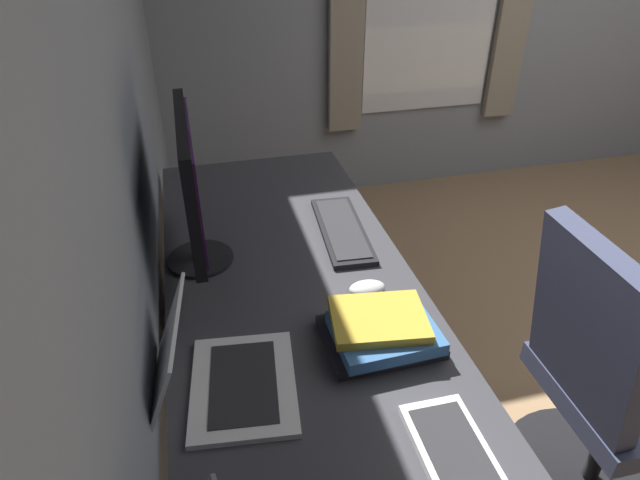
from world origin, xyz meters
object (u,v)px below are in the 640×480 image
object	(u,v)px
drawer_pedestal	(285,367)
office_chair	(604,396)
keyboard_spare	(342,230)
book_stack_near	(382,331)
laptop_leftmost	(213,373)
mouse_main	(367,288)
monitor_primary	(191,184)

from	to	relation	value
drawer_pedestal	office_chair	world-z (taller)	office_chair
keyboard_spare	book_stack_near	bearing A→B (deg)	174.41
drawer_pedestal	laptop_leftmost	size ratio (longest dim) A/B	1.97
drawer_pedestal	mouse_main	world-z (taller)	mouse_main
mouse_main	book_stack_near	xyz separation A→B (m)	(-0.20, 0.03, 0.02)
book_stack_near	office_chair	size ratio (longest dim) A/B	0.29
book_stack_near	office_chair	bearing A→B (deg)	-98.42
monitor_primary	book_stack_near	xyz separation A→B (m)	(-0.48, -0.41, -0.22)
mouse_main	laptop_leftmost	bearing A→B (deg)	119.67
drawer_pedestal	laptop_leftmost	xyz separation A→B (m)	(-0.40, 0.22, 0.44)
keyboard_spare	mouse_main	bearing A→B (deg)	176.18
monitor_primary	book_stack_near	size ratio (longest dim) A/B	1.91
book_stack_near	drawer_pedestal	bearing A→B (deg)	29.18
keyboard_spare	book_stack_near	world-z (taller)	book_stack_near
laptop_leftmost	office_chair	size ratio (longest dim) A/B	0.36
keyboard_spare	drawer_pedestal	bearing A→B (deg)	127.20
monitor_primary	mouse_main	world-z (taller)	monitor_primary
monitor_primary	office_chair	world-z (taller)	monitor_primary
office_chair	mouse_main	bearing A→B (deg)	64.86
mouse_main	monitor_primary	bearing A→B (deg)	57.81
drawer_pedestal	office_chair	distance (m)	0.97
laptop_leftmost	office_chair	distance (m)	1.13
book_stack_near	office_chair	distance (m)	0.74
monitor_primary	mouse_main	distance (m)	0.58
monitor_primary	keyboard_spare	xyz separation A→B (m)	(0.05, -0.46, -0.25)
drawer_pedestal	laptop_leftmost	distance (m)	0.63
book_stack_near	keyboard_spare	bearing A→B (deg)	-5.59
drawer_pedestal	mouse_main	distance (m)	0.48
monitor_primary	keyboard_spare	distance (m)	0.53
laptop_leftmost	keyboard_spare	xyz separation A→B (m)	(0.58, -0.47, -0.04)
keyboard_spare	mouse_main	xyz separation A→B (m)	(-0.33, 0.02, 0.01)
mouse_main	book_stack_near	size ratio (longest dim) A/B	0.37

